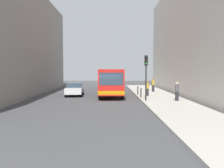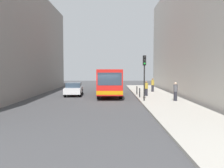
% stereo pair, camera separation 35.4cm
% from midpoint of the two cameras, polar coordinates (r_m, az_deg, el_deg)
% --- Properties ---
extents(ground_plane, '(80.00, 80.00, 0.00)m').
position_cam_midpoint_polar(ground_plane, '(23.49, -0.84, -3.88)').
color(ground_plane, '#424244').
extents(sidewalk, '(4.40, 40.00, 0.15)m').
position_cam_midpoint_polar(sidewalk, '(23.99, 12.19, -3.62)').
color(sidewalk, '#ADA89E').
rests_on(sidewalk, ground).
extents(building_left, '(7.00, 32.00, 12.36)m').
position_cam_midpoint_polar(building_left, '(29.96, -23.58, 9.28)').
color(building_left, gray).
rests_on(building_left, ground).
extents(building_right, '(7.00, 32.00, 13.65)m').
position_cam_midpoint_polar(building_right, '(29.68, 22.52, 10.61)').
color(building_right, '#BCB7AD').
rests_on(building_right, ground).
extents(bus, '(2.73, 11.07, 3.00)m').
position_cam_midpoint_polar(bus, '(28.26, -0.05, 0.88)').
color(bus, red).
rests_on(bus, ground).
extents(car_beside_bus, '(2.06, 4.49, 1.48)m').
position_cam_midpoint_polar(car_beside_bus, '(28.10, -8.35, -1.09)').
color(car_beside_bus, silver).
rests_on(car_beside_bus, ground).
extents(car_behind_bus, '(1.92, 4.43, 1.48)m').
position_cam_midpoint_polar(car_behind_bus, '(37.71, 0.42, 0.11)').
color(car_behind_bus, '#A5A8AD').
rests_on(car_behind_bus, ground).
extents(traffic_light, '(0.28, 0.33, 4.10)m').
position_cam_midpoint_polar(traffic_light, '(22.11, 8.33, 3.44)').
color(traffic_light, black).
rests_on(traffic_light, sidewalk).
extents(bollard_near, '(0.11, 0.11, 0.95)m').
position_cam_midpoint_polar(bollard_near, '(24.88, 7.19, -2.04)').
color(bollard_near, black).
rests_on(bollard_near, sidewalk).
extents(bollard_mid, '(0.11, 0.11, 0.95)m').
position_cam_midpoint_polar(bollard_mid, '(27.62, 6.49, -1.49)').
color(bollard_mid, black).
rests_on(bollard_mid, sidewalk).
extents(pedestrian_near_signal, '(0.38, 0.38, 1.69)m').
position_cam_midpoint_polar(pedestrian_near_signal, '(22.78, 15.37, -1.72)').
color(pedestrian_near_signal, '#26262D').
rests_on(pedestrian_near_signal, sidewalk).
extents(pedestrian_mid_sidewalk, '(0.38, 0.38, 1.60)m').
position_cam_midpoint_polar(pedestrian_mid_sidewalk, '(26.38, 8.68, -1.05)').
color(pedestrian_mid_sidewalk, '#26262D').
rests_on(pedestrian_mid_sidewalk, sidewalk).
extents(pedestrian_far_sidewalk, '(0.38, 0.38, 1.72)m').
position_cam_midpoint_polar(pedestrian_far_sidewalk, '(31.43, 10.10, -0.21)').
color(pedestrian_far_sidewalk, '#26262D').
rests_on(pedestrian_far_sidewalk, sidewalk).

